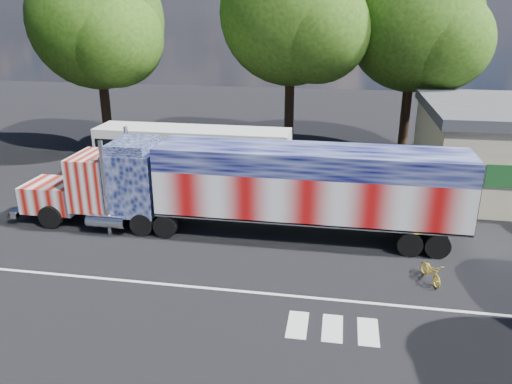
% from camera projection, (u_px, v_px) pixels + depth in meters
% --- Properties ---
extents(ground, '(100.00, 100.00, 0.00)m').
position_uv_depth(ground, '(245.00, 255.00, 22.15)').
color(ground, black).
extents(lane_markings, '(30.00, 2.67, 0.01)m').
position_uv_depth(lane_markings, '(271.00, 305.00, 18.39)').
color(lane_markings, silver).
rests_on(lane_markings, ground).
extents(semi_truck, '(21.95, 3.47, 4.68)m').
position_uv_depth(semi_truck, '(252.00, 186.00, 23.59)').
color(semi_truck, black).
rests_on(semi_truck, ground).
extents(coach_bus, '(11.92, 2.78, 3.47)m').
position_uv_depth(coach_bus, '(193.00, 155.00, 30.77)').
color(coach_bus, silver).
rests_on(coach_bus, ground).
extents(woman, '(0.59, 0.45, 1.47)m').
position_uv_depth(woman, '(139.00, 218.00, 24.15)').
color(woman, slate).
rests_on(woman, ground).
extents(bicycle, '(1.03, 1.73, 0.86)m').
position_uv_depth(bicycle, '(431.00, 271.00, 19.91)').
color(bicycle, gold).
rests_on(bicycle, ground).
extents(tree_n_mid, '(10.70, 10.19, 15.12)m').
position_uv_depth(tree_n_mid, '(294.00, 14.00, 35.22)').
color(tree_n_mid, black).
rests_on(tree_n_mid, ground).
extents(tree_nw_a, '(10.01, 9.53, 14.24)m').
position_uv_depth(tree_nw_a, '(98.00, 22.00, 35.26)').
color(tree_nw_a, black).
rests_on(tree_nw_a, ground).
extents(tree_ne_a, '(9.86, 9.39, 13.93)m').
position_uv_depth(tree_ne_a, '(417.00, 25.00, 35.08)').
color(tree_ne_a, black).
rests_on(tree_ne_a, ground).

